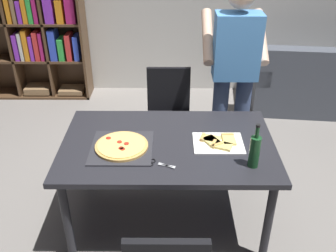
% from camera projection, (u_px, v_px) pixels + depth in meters
% --- Properties ---
extents(ground_plane, '(12.00, 12.00, 0.00)m').
position_uv_depth(ground_plane, '(168.00, 218.00, 3.14)').
color(ground_plane, gray).
extents(dining_table, '(1.54, 0.96, 0.75)m').
position_uv_depth(dining_table, '(168.00, 151.00, 2.80)').
color(dining_table, '#232328').
rests_on(dining_table, ground_plane).
extents(chair_far_side, '(0.42, 0.42, 0.90)m').
position_uv_depth(chair_far_side, '(169.00, 109.00, 3.72)').
color(chair_far_side, black).
rests_on(chair_far_side, ground_plane).
extents(couch, '(1.78, 1.02, 0.85)m').
position_uv_depth(couch, '(322.00, 85.00, 4.69)').
color(couch, '#4C515B').
rests_on(couch, ground_plane).
extents(bookshelf, '(1.40, 0.35, 1.95)m').
position_uv_depth(bookshelf, '(32.00, 19.00, 4.69)').
color(bookshelf, '#513823').
rests_on(bookshelf, ground_plane).
extents(person_serving_pizza, '(0.55, 0.54, 1.75)m').
position_uv_depth(person_serving_pizza, '(234.00, 71.00, 3.28)').
color(person_serving_pizza, '#38476B').
rests_on(person_serving_pizza, ground_plane).
extents(pepperoni_pizza_on_tray, '(0.44, 0.44, 0.04)m').
position_uv_depth(pepperoni_pizza_on_tray, '(122.00, 146.00, 2.69)').
color(pepperoni_pizza_on_tray, '#2D2D33').
rests_on(pepperoni_pizza_on_tray, dining_table).
extents(pizza_slices_on_towel, '(0.36, 0.28, 0.03)m').
position_uv_depth(pizza_slices_on_towel, '(218.00, 142.00, 2.74)').
color(pizza_slices_on_towel, white).
rests_on(pizza_slices_on_towel, dining_table).
extents(wine_bottle, '(0.07, 0.07, 0.32)m').
position_uv_depth(wine_bottle, '(255.00, 151.00, 2.46)').
color(wine_bottle, '#194723').
rests_on(wine_bottle, dining_table).
extents(kitchen_scissors, '(0.20, 0.12, 0.01)m').
position_uv_depth(kitchen_scissors, '(157.00, 163.00, 2.53)').
color(kitchen_scissors, silver).
rests_on(kitchen_scissors, dining_table).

